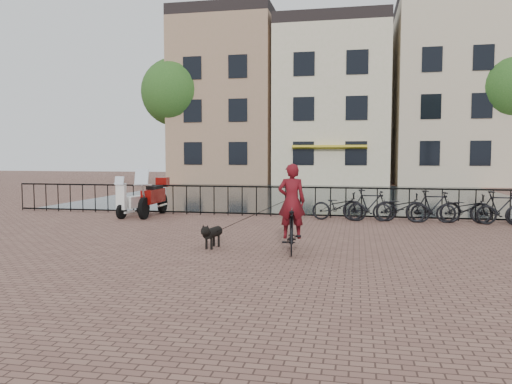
% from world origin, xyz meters
% --- Properties ---
extents(ground, '(100.00, 100.00, 0.00)m').
position_xyz_m(ground, '(0.00, 0.00, 0.00)').
color(ground, brown).
rests_on(ground, ground).
extents(canal_water, '(20.00, 20.00, 0.00)m').
position_xyz_m(canal_water, '(0.00, 17.30, 0.00)').
color(canal_water, black).
rests_on(canal_water, ground).
extents(railing, '(20.00, 0.05, 1.02)m').
position_xyz_m(railing, '(0.00, 8.00, 0.50)').
color(railing, black).
rests_on(railing, ground).
extents(canal_house_left, '(7.50, 9.00, 12.80)m').
position_xyz_m(canal_house_left, '(-7.50, 30.00, 6.40)').
color(canal_house_left, '#987A58').
rests_on(canal_house_left, ground).
extents(canal_house_mid, '(8.00, 9.50, 11.80)m').
position_xyz_m(canal_house_mid, '(0.50, 30.00, 5.90)').
color(canal_house_mid, beige).
rests_on(canal_house_mid, ground).
extents(canal_house_right, '(7.00, 9.00, 13.30)m').
position_xyz_m(canal_house_right, '(8.50, 30.00, 6.65)').
color(canal_house_right, '#C6B593').
rests_on(canal_house_right, ground).
extents(tree_far_left, '(5.04, 5.04, 9.27)m').
position_xyz_m(tree_far_left, '(-11.00, 27.00, 6.73)').
color(tree_far_left, black).
rests_on(tree_far_left, ground).
extents(tree_far_right, '(4.76, 4.76, 8.76)m').
position_xyz_m(tree_far_right, '(12.00, 27.00, 6.35)').
color(tree_far_right, black).
rests_on(tree_far_right, ground).
extents(cyclist, '(0.75, 1.66, 2.21)m').
position_xyz_m(cyclist, '(1.00, 1.89, 0.84)').
color(cyclist, black).
rests_on(cyclist, ground).
extents(dog, '(0.40, 0.85, 0.55)m').
position_xyz_m(dog, '(-0.80, 2.07, 0.28)').
color(dog, black).
rests_on(dog, ground).
extents(motorcycle, '(0.66, 2.36, 1.67)m').
position_xyz_m(motorcycle, '(-4.43, 7.30, 0.84)').
color(motorcycle, maroon).
rests_on(motorcycle, ground).
extents(scooter, '(0.64, 1.57, 1.42)m').
position_xyz_m(scooter, '(-5.07, 6.95, 0.71)').
color(scooter, white).
rests_on(scooter, ground).
extents(parked_bike_0, '(1.77, 0.76, 0.90)m').
position_xyz_m(parked_bike_0, '(1.80, 7.40, 0.45)').
color(parked_bike_0, black).
rests_on(parked_bike_0, ground).
extents(parked_bike_1, '(1.68, 0.55, 1.00)m').
position_xyz_m(parked_bike_1, '(2.75, 7.40, 0.50)').
color(parked_bike_1, black).
rests_on(parked_bike_1, ground).
extents(parked_bike_2, '(1.74, 0.67, 0.90)m').
position_xyz_m(parked_bike_2, '(3.70, 7.40, 0.45)').
color(parked_bike_2, black).
rests_on(parked_bike_2, ground).
extents(parked_bike_3, '(1.71, 0.66, 1.00)m').
position_xyz_m(parked_bike_3, '(4.65, 7.40, 0.50)').
color(parked_bike_3, black).
rests_on(parked_bike_3, ground).
extents(parked_bike_4, '(1.77, 0.78, 0.90)m').
position_xyz_m(parked_bike_4, '(5.60, 7.40, 0.45)').
color(parked_bike_4, black).
rests_on(parked_bike_4, ground).
extents(parked_bike_5, '(1.70, 0.64, 1.00)m').
position_xyz_m(parked_bike_5, '(6.55, 7.40, 0.50)').
color(parked_bike_5, black).
rests_on(parked_bike_5, ground).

